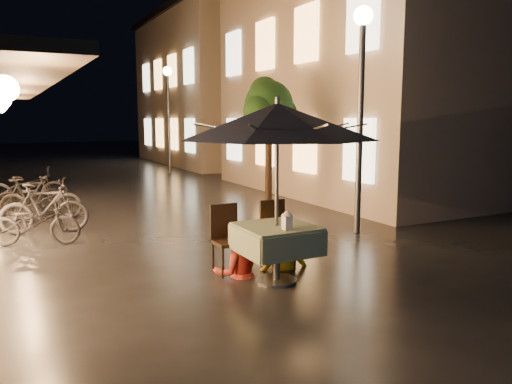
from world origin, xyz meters
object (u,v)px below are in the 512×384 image
person_yellow (283,219)px  bicycle_0 (35,223)px  cafe_table (276,240)px  table_lantern (287,219)px  person_orange (237,225)px  streetlamp_near (361,79)px  patio_umbrella (277,121)px

person_yellow → bicycle_0: bearing=-36.3°
cafe_table → person_yellow: bearing=52.2°
table_lantern → bicycle_0: 4.81m
person_orange → bicycle_0: bearing=-41.7°
bicycle_0 → table_lantern: bearing=-124.9°
streetlamp_near → table_lantern: 4.11m
streetlamp_near → patio_umbrella: 3.52m
patio_umbrella → person_yellow: 1.58m
patio_umbrella → table_lantern: (0.00, -0.27, -1.23)m
table_lantern → patio_umbrella: bearing=90.0°
person_orange → bicycle_0: size_ratio=0.94×
table_lantern → person_orange: bearing=112.5°
patio_umbrella → person_orange: 1.56m
patio_umbrella → person_yellow: bearing=52.2°
person_yellow → person_orange: bearing=8.6°
table_lantern → person_yellow: person_yellow is taller
person_yellow → bicycle_0: (-3.18, 3.09, -0.33)m
cafe_table → person_yellow: (0.42, 0.54, 0.14)m
streetlamp_near → table_lantern: (-2.87, -2.17, -2.00)m
cafe_table → person_orange: person_orange is taller
streetlamp_near → bicycle_0: 6.40m
patio_umbrella → cafe_table: bearing=90.0°
cafe_table → patio_umbrella: patio_umbrella is taller
person_yellow → cafe_table: bearing=60.2°
person_orange → bicycle_0: (-2.43, 3.10, -0.31)m
table_lantern → person_orange: 0.89m
person_yellow → streetlamp_near: bearing=-143.1°
bicycle_0 → streetlamp_near: bearing=-87.3°
person_yellow → table_lantern: bearing=70.7°
table_lantern → person_orange: person_orange is taller
streetlamp_near → table_lantern: streetlamp_near is taller
table_lantern → bicycle_0: size_ratio=0.16×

